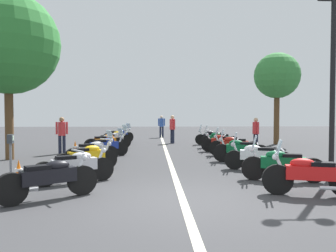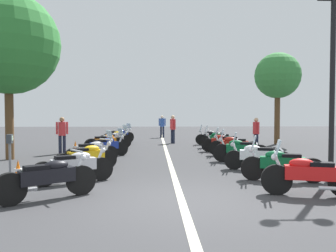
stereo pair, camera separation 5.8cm
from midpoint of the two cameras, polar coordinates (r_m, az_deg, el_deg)
The scene contains 29 objects.
ground_plane at distance 7.01m, azimuth 2.37°, elevation -12.74°, with size 80.00×80.00×0.00m, color #38383A.
lane_centre_stripe at distance 14.75m, azimuth -0.24°, elevation -4.87°, with size 30.55×0.16×0.01m, color beige.
motorcycle_left_row_0 at distance 7.42m, azimuth -19.82°, elevation -8.37°, with size 1.35×1.80×1.01m.
motorcycle_left_row_1 at distance 8.96m, azimuth -15.79°, elevation -6.60°, with size 1.19×1.90×0.99m.
motorcycle_left_row_2 at distance 10.72m, azimuth -13.81°, elevation -5.15°, with size 1.46×1.76×0.99m.
motorcycle_left_row_3 at distance 12.30m, azimuth -12.84°, elevation -4.19°, with size 1.21×1.75×1.19m.
motorcycle_left_row_4 at distance 14.09m, azimuth -10.83°, elevation -3.39°, with size 1.28×1.88×1.19m.
motorcycle_left_row_5 at distance 15.69m, azimuth -10.81°, elevation -2.79°, with size 1.25×1.77×1.02m.
motorcycle_left_row_6 at distance 17.36m, azimuth -9.43°, elevation -2.31°, with size 1.22×1.80×1.21m.
motorcycle_left_row_7 at distance 19.07m, azimuth -9.16°, elevation -1.94°, with size 1.12×1.77×1.20m.
motorcycle_left_row_8 at distance 20.72m, azimuth -8.49°, elevation -1.59°, with size 1.51×1.77×1.21m.
motorcycle_right_row_0 at distance 7.91m, azimuth 22.92°, elevation -7.66°, with size 0.86×2.03×1.23m.
motorcycle_right_row_1 at distance 9.36m, azimuth 18.74°, elevation -6.15°, with size 0.90×2.11×1.21m.
motorcycle_right_row_2 at distance 10.95m, azimuth 14.93°, elevation -4.96°, with size 0.89×2.08×1.20m.
motorcycle_right_row_3 at distance 12.60m, azimuth 12.14°, elevation -3.96°, with size 0.87×2.02×1.22m.
motorcycle_right_row_4 at distance 14.31m, azimuth 11.07°, elevation -3.25°, with size 0.94×2.09×1.22m.
motorcycle_right_row_5 at distance 15.77m, azimuth 9.26°, elevation -2.80°, with size 0.90×2.00×1.00m.
motorcycle_right_row_6 at distance 17.48m, azimuth 8.60°, elevation -2.28°, with size 0.84×2.01×1.21m.
motorcycle_right_row_7 at distance 19.31m, azimuth 7.52°, elevation -1.88°, with size 0.83×2.03×1.20m.
street_lamp_twin_globe at distance 10.31m, azimuth 26.32°, elevation 11.57°, with size 0.32×1.22×5.21m.
parking_meter at distance 9.06m, azimuth -25.53°, elevation -3.79°, with size 0.19×0.15×1.29m.
traffic_cone_0 at distance 15.28m, azimuth -15.73°, elevation -3.62°, with size 0.36×0.36×0.61m.
traffic_cone_1 at distance 9.52m, azimuth -24.37°, elevation -7.17°, with size 0.36×0.36×0.61m.
bystander_0 at distance 17.06m, azimuth 14.71°, elevation -0.86°, with size 0.52×0.32×1.60m.
bystander_1 at distance 20.13m, azimuth 0.68°, elevation -0.16°, with size 0.46×0.32×1.70m.
bystander_2 at distance 25.06m, azimuth -1.18°, elevation 0.23°, with size 0.32×0.53×1.67m.
bystander_3 at distance 15.67m, azimuth -17.83°, elevation -1.03°, with size 0.32×0.51×1.65m.
roadside_tree_0 at distance 20.78m, azimuth 18.11°, elevation 8.11°, with size 2.67×2.67×5.38m.
roadside_tree_1 at distance 14.67m, azimuth -25.85°, elevation 12.59°, with size 3.95×3.95×6.51m.
Camera 1 is at (-6.75, 0.61, 1.79)m, focal length 35.58 mm.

